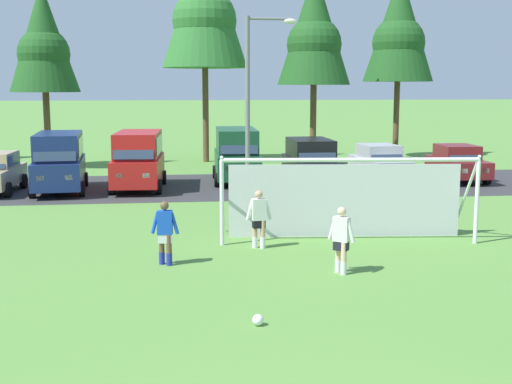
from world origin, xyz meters
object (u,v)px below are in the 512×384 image
Objects in this scene: parked_car_slot_far_right at (379,162)px; street_lamp at (252,108)px; soccer_ball at (258,320)px; parked_car_slot_end at (457,163)px; player_trailing_back at (165,233)px; parked_car_slot_center at (139,159)px; parked_car_slot_center_left at (59,161)px; player_defender_far at (259,219)px; parked_car_slot_right at (311,162)px; parked_car_slot_center_right at (237,154)px; soccer_goal at (346,196)px; player_striker_near at (341,240)px.

parked_car_slot_far_right is 9.47m from street_lamp.
parked_car_slot_end is at bearing 57.30° from soccer_ball.
parked_car_slot_center is at bearing 95.65° from player_trailing_back.
soccer_ball is at bearing -96.16° from street_lamp.
player_trailing_back is (-1.79, 4.68, 0.71)m from soccer_ball.
parked_car_slot_center_left is 9.18m from street_lamp.
parked_car_slot_end is at bearing 48.04° from player_defender_far.
street_lamp is (-3.12, -4.16, 2.56)m from parked_car_slot_right.
parked_car_slot_center_right is 1.05× the size of parked_car_slot_right.
parked_car_slot_end is at bearing 3.56° from parked_car_slot_center_left.
soccer_goal is 13.03m from parked_car_slot_far_right.
parked_car_slot_center reaches higher than player_striker_near.
player_defender_far is 0.36× the size of parked_car_slot_right.
parked_car_slot_center_right is 10.57m from parked_car_slot_end.
parked_car_slot_center_right is 1.14× the size of parked_car_slot_end.
parked_car_slot_center_right is at bearing 175.04° from parked_car_slot_end.
player_defender_far is 0.34× the size of parked_car_slot_center_right.
parked_car_slot_center_right reaches higher than soccer_ball.
parked_car_slot_center is at bearing 135.37° from street_lamp.
soccer_goal is at bearing 63.80° from soccer_ball.
soccer_goal is at bearing -71.52° from street_lamp.
parked_car_slot_center_right is (7.83, 2.06, 0.00)m from parked_car_slot_center_left.
soccer_ball is 0.13× the size of player_trailing_back.
player_defender_far is at bearing -95.19° from street_lamp.
parked_car_slot_right reaches higher than player_trailing_back.
parked_car_slot_center is 1.15× the size of parked_car_slot_end.
street_lamp is (7.87, -4.11, 2.33)m from parked_car_slot_center_left.
parked_car_slot_right is 4.13m from parked_car_slot_far_right.
player_trailing_back is 0.36× the size of parked_car_slot_right.
parked_car_slot_center_left is 14.83m from parked_car_slot_far_right.
soccer_goal is 14.32m from parked_car_slot_center_left.
parked_car_slot_far_right is (11.37, 1.45, -0.47)m from parked_car_slot_center.
soccer_goal is at bearing 74.20° from player_striker_near.
player_striker_near is 4.43m from player_trailing_back.
street_lamp is at bearing 95.76° from player_striker_near.
parked_car_slot_center is (-6.60, 10.66, 0.05)m from soccer_goal.
parked_car_slot_far_right is at bearing 7.29° from parked_car_slot_center.
soccer_ball is at bearing -69.77° from parked_car_slot_center_left.
player_striker_near is at bearing 54.01° from soccer_ball.
parked_car_slot_center is at bearing -159.29° from parked_car_slot_center_right.
street_lamp is at bearing -153.39° from parked_car_slot_end.
soccer_ball is 0.04× the size of parked_car_slot_center.
street_lamp is (3.23, 8.64, 2.85)m from player_trailing_back.
player_striker_near is at bearing -86.31° from parked_car_slot_center_right.
player_trailing_back is 0.34× the size of parked_car_slot_center_right.
parked_car_slot_center_left is at bearing 152.39° from street_lamp.
player_trailing_back is (-4.23, 1.32, 0.00)m from player_striker_near.
parked_car_slot_center_left is (-7.22, 11.24, 0.52)m from player_defender_far.
soccer_ball is 0.05× the size of parked_car_slot_end.
parked_car_slot_end is 12.06m from street_lamp.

